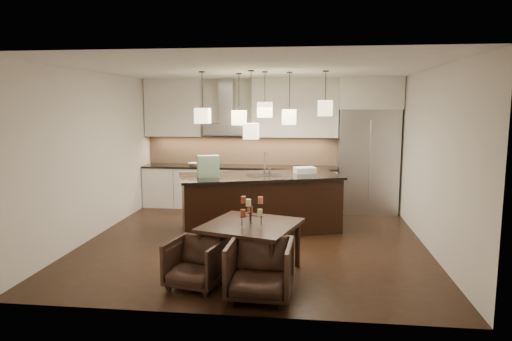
# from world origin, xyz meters

# --- Properties ---
(floor) EXTENTS (5.50, 5.50, 0.02)m
(floor) POSITION_xyz_m (0.00, 0.00, -0.01)
(floor) COLOR black
(floor) RESTS_ON ground
(ceiling) EXTENTS (5.50, 5.50, 0.02)m
(ceiling) POSITION_xyz_m (0.00, 0.00, 2.81)
(ceiling) COLOR white
(ceiling) RESTS_ON wall_back
(wall_back) EXTENTS (5.50, 0.02, 2.80)m
(wall_back) POSITION_xyz_m (0.00, 2.76, 1.40)
(wall_back) COLOR silver
(wall_back) RESTS_ON ground
(wall_front) EXTENTS (5.50, 0.02, 2.80)m
(wall_front) POSITION_xyz_m (0.00, -2.76, 1.40)
(wall_front) COLOR silver
(wall_front) RESTS_ON ground
(wall_left) EXTENTS (0.02, 5.50, 2.80)m
(wall_left) POSITION_xyz_m (-2.76, 0.00, 1.40)
(wall_left) COLOR silver
(wall_left) RESTS_ON ground
(wall_right) EXTENTS (0.02, 5.50, 2.80)m
(wall_right) POSITION_xyz_m (2.76, 0.00, 1.40)
(wall_right) COLOR silver
(wall_right) RESTS_ON ground
(refrigerator) EXTENTS (1.20, 0.72, 2.15)m
(refrigerator) POSITION_xyz_m (2.10, 2.38, 1.07)
(refrigerator) COLOR #B7B7BA
(refrigerator) RESTS_ON floor
(fridge_panel) EXTENTS (1.26, 0.72, 0.65)m
(fridge_panel) POSITION_xyz_m (2.10, 2.38, 2.47)
(fridge_panel) COLOR silver
(fridge_panel) RESTS_ON refrigerator
(lower_cabinets) EXTENTS (4.21, 0.62, 0.88)m
(lower_cabinets) POSITION_xyz_m (-0.62, 2.43, 0.44)
(lower_cabinets) COLOR silver
(lower_cabinets) RESTS_ON floor
(countertop) EXTENTS (4.21, 0.66, 0.04)m
(countertop) POSITION_xyz_m (-0.62, 2.43, 0.90)
(countertop) COLOR black
(countertop) RESTS_ON lower_cabinets
(backsplash) EXTENTS (4.21, 0.02, 0.63)m
(backsplash) POSITION_xyz_m (-0.62, 2.73, 1.24)
(backsplash) COLOR tan
(backsplash) RESTS_ON countertop
(upper_cab_left) EXTENTS (1.25, 0.35, 1.25)m
(upper_cab_left) POSITION_xyz_m (-2.10, 2.57, 2.17)
(upper_cab_left) COLOR silver
(upper_cab_left) RESTS_ON wall_back
(upper_cab_right) EXTENTS (1.85, 0.35, 1.25)m
(upper_cab_right) POSITION_xyz_m (0.55, 2.57, 2.17)
(upper_cab_right) COLOR silver
(upper_cab_right) RESTS_ON wall_back
(hood_canopy) EXTENTS (0.90, 0.52, 0.24)m
(hood_canopy) POSITION_xyz_m (-0.93, 2.48, 1.72)
(hood_canopy) COLOR #B7B7BA
(hood_canopy) RESTS_ON wall_back
(hood_chimney) EXTENTS (0.30, 0.28, 0.96)m
(hood_chimney) POSITION_xyz_m (-0.93, 2.59, 2.32)
(hood_chimney) COLOR #B7B7BA
(hood_chimney) RESTS_ON hood_canopy
(fruit_bowl) EXTENTS (0.32, 0.32, 0.06)m
(fruit_bowl) POSITION_xyz_m (-1.63, 2.38, 0.95)
(fruit_bowl) COLOR silver
(fruit_bowl) RESTS_ON countertop
(island_body) EXTENTS (2.93, 1.88, 0.96)m
(island_body) POSITION_xyz_m (0.02, 0.66, 0.48)
(island_body) COLOR black
(island_body) RESTS_ON floor
(island_top) EXTENTS (3.04, 1.99, 0.04)m
(island_top) POSITION_xyz_m (0.02, 0.66, 0.98)
(island_top) COLOR black
(island_top) RESTS_ON island_body
(faucet) EXTENTS (0.18, 0.28, 0.41)m
(faucet) POSITION_xyz_m (0.09, 0.80, 1.21)
(faucet) COLOR silver
(faucet) RESTS_ON island_top
(tote_bag) EXTENTS (0.41, 0.30, 0.37)m
(tote_bag) POSITION_xyz_m (-0.85, 0.35, 1.19)
(tote_bag) COLOR #216939
(tote_bag) RESTS_ON island_top
(food_container) EXTENTS (0.43, 0.36, 0.11)m
(food_container) POSITION_xyz_m (0.81, 0.96, 1.06)
(food_container) COLOR silver
(food_container) RESTS_ON island_top
(dining_table) EXTENTS (1.42, 1.42, 0.68)m
(dining_table) POSITION_xyz_m (0.13, -1.49, 0.34)
(dining_table) COLOR black
(dining_table) RESTS_ON floor
(candelabra) EXTENTS (0.41, 0.41, 0.40)m
(candelabra) POSITION_xyz_m (0.13, -1.49, 0.88)
(candelabra) COLOR black
(candelabra) RESTS_ON dining_table
(candle_a) EXTENTS (0.09, 0.09, 0.09)m
(candle_a) POSITION_xyz_m (0.25, -1.52, 0.85)
(candle_a) COLOR #F0E499
(candle_a) RESTS_ON candelabra
(candle_b) EXTENTS (0.09, 0.09, 0.09)m
(candle_b) POSITION_xyz_m (0.10, -1.36, 0.85)
(candle_b) COLOR #D26344
(candle_b) RESTS_ON candelabra
(candle_c) EXTENTS (0.09, 0.09, 0.09)m
(candle_c) POSITION_xyz_m (0.04, -1.57, 0.85)
(candle_c) COLOR brown
(candle_c) RESTS_ON candelabra
(candle_d) EXTENTS (0.09, 0.09, 0.09)m
(candle_d) POSITION_xyz_m (0.25, -1.44, 0.99)
(candle_d) COLOR #D26344
(candle_d) RESTS_ON candelabra
(candle_e) EXTENTS (0.09, 0.09, 0.09)m
(candle_e) POSITION_xyz_m (0.02, -1.44, 0.99)
(candle_e) COLOR brown
(candle_e) RESTS_ON candelabra
(candle_f) EXTENTS (0.09, 0.09, 0.09)m
(candle_f) POSITION_xyz_m (0.11, -1.61, 0.99)
(candle_f) COLOR #F0E499
(candle_f) RESTS_ON candelabra
(armchair_left) EXTENTS (0.77, 0.78, 0.60)m
(armchair_left) POSITION_xyz_m (-0.49, -2.01, 0.30)
(armchair_left) COLOR black
(armchair_left) RESTS_ON floor
(armchair_right) EXTENTS (0.77, 0.79, 0.69)m
(armchair_right) POSITION_xyz_m (0.34, -2.26, 0.34)
(armchair_right) COLOR black
(armchair_right) RESTS_ON floor
(pendant_a) EXTENTS (0.24, 0.24, 0.26)m
(pendant_a) POSITION_xyz_m (-0.94, 0.37, 2.06)
(pendant_a) COLOR beige
(pendant_a) RESTS_ON ceiling
(pendant_b) EXTENTS (0.24, 0.24, 0.26)m
(pendant_b) POSITION_xyz_m (-0.38, 0.86, 2.01)
(pendant_b) COLOR beige
(pendant_b) RESTS_ON ceiling
(pendant_c) EXTENTS (0.24, 0.24, 0.26)m
(pendant_c) POSITION_xyz_m (0.12, 0.49, 2.16)
(pendant_c) COLOR beige
(pendant_c) RESTS_ON ceiling
(pendant_d) EXTENTS (0.24, 0.24, 0.26)m
(pendant_d) POSITION_xyz_m (0.53, 0.68, 2.03)
(pendant_d) COLOR beige
(pendant_d) RESTS_ON ceiling
(pendant_e) EXTENTS (0.24, 0.24, 0.26)m
(pendant_e) POSITION_xyz_m (1.13, 0.42, 2.19)
(pendant_e) COLOR beige
(pendant_e) RESTS_ON ceiling
(pendant_f) EXTENTS (0.24, 0.24, 0.26)m
(pendant_f) POSITION_xyz_m (-0.08, 0.21, 1.81)
(pendant_f) COLOR beige
(pendant_f) RESTS_ON ceiling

